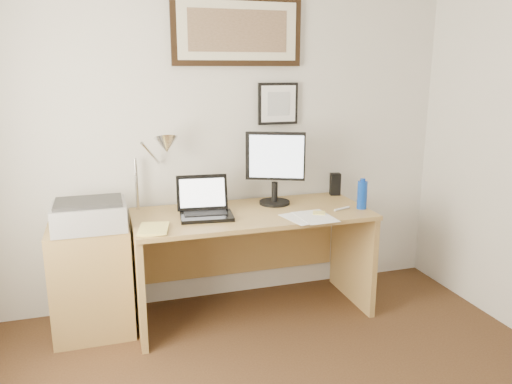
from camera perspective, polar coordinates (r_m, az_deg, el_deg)
name	(u,v)px	position (r m, az deg, el deg)	size (l,w,h in m)	color
wall_back	(217,133)	(3.61, -4.45, 6.74)	(3.50, 0.02, 2.50)	silver
side_cabinet	(92,280)	(3.45, -18.22, -9.58)	(0.50, 0.40, 0.73)	#9D7A42
water_bottle	(362,195)	(3.53, 12.04, -0.34)	(0.07, 0.07, 0.19)	#0C38A6
bottle_cap	(363,180)	(3.51, 12.12, 1.35)	(0.03, 0.03, 0.02)	#0C38A6
speaker	(335,184)	(3.88, 9.03, 0.89)	(0.07, 0.07, 0.17)	black
paper_sheet_a	(302,218)	(3.27, 5.23, -2.98)	(0.19, 0.28, 0.00)	white
paper_sheet_b	(315,217)	(3.30, 6.79, -2.84)	(0.21, 0.31, 0.00)	white
sticky_pad	(319,213)	(3.38, 7.22, -2.39)	(0.08, 0.08, 0.01)	#F6E874
marker_pen	(342,209)	(3.50, 9.79, -1.90)	(0.02, 0.02, 0.14)	white
book	(139,229)	(3.09, -13.24, -4.19)	(0.18, 0.24, 0.02)	#EDDC6F
desk	(249,241)	(3.55, -0.83, -5.57)	(1.60, 0.70, 0.75)	#9D7A42
laptop	(205,208)	(3.31, -5.85, -1.78)	(0.36, 0.33, 0.26)	black
lcd_monitor	(275,165)	(3.53, 2.22, 3.16)	(0.40, 0.22, 0.52)	black
printer	(90,215)	(3.26, -18.49, -2.49)	(0.44, 0.34, 0.18)	#A6A6A9
desk_lamp	(163,148)	(3.37, -10.53, 4.95)	(0.29, 0.27, 0.53)	silver
picture_large	(238,31)	(3.60, -2.11, 17.92)	(0.92, 0.04, 0.47)	black
picture_small	(278,104)	(3.69, 2.53, 10.05)	(0.30, 0.03, 0.30)	black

